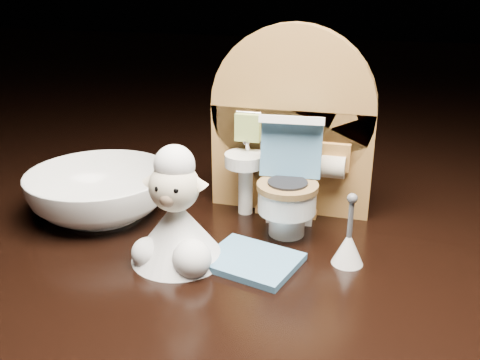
# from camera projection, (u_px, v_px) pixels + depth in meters

# --- Properties ---
(backdrop_panel) EXTENTS (0.13, 0.05, 0.15)m
(backdrop_panel) POSITION_uv_depth(u_px,v_px,m) (290.00, 133.00, 0.42)
(backdrop_panel) COLOR #A57237
(backdrop_panel) RESTS_ON ground
(toy_toilet) EXTENTS (0.05, 0.06, 0.09)m
(toy_toilet) POSITION_uv_depth(u_px,v_px,m) (289.00, 190.00, 0.40)
(toy_toilet) COLOR white
(toy_toilet) RESTS_ON ground
(bath_mat) EXTENTS (0.07, 0.06, 0.00)m
(bath_mat) POSITION_uv_depth(u_px,v_px,m) (252.00, 261.00, 0.36)
(bath_mat) COLOR teal
(bath_mat) RESTS_ON ground
(toilet_brush) EXTENTS (0.02, 0.02, 0.05)m
(toilet_brush) POSITION_uv_depth(u_px,v_px,m) (348.00, 246.00, 0.36)
(toilet_brush) COLOR white
(toilet_brush) RESTS_ON ground
(plush_lamb) EXTENTS (0.07, 0.07, 0.08)m
(plush_lamb) POSITION_uv_depth(u_px,v_px,m) (177.00, 221.00, 0.36)
(plush_lamb) COLOR white
(plush_lamb) RESTS_ON ground
(ceramic_bowl) EXTENTS (0.13, 0.13, 0.04)m
(ceramic_bowl) POSITION_uv_depth(u_px,v_px,m) (100.00, 193.00, 0.43)
(ceramic_bowl) COLOR white
(ceramic_bowl) RESTS_ON ground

